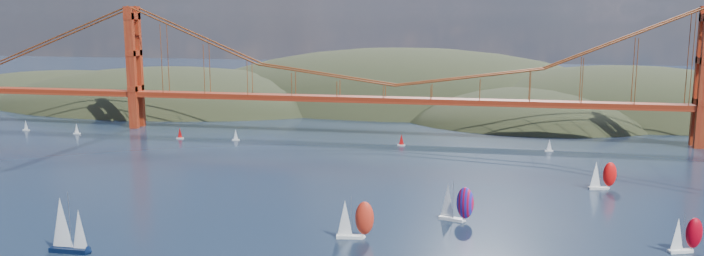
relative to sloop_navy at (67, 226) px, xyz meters
name	(u,v)px	position (x,y,z in m)	size (l,w,h in m)	color
headlands	(498,129)	(98.28, 253.76, -18.65)	(725.00, 225.00, 96.00)	black
bridge	(392,61)	(51.58, 155.48, 26.04)	(552.00, 12.00, 55.00)	maroon
sloop_navy	(67,226)	(0.00, 0.00, 0.00)	(8.99, 5.06, 14.03)	black
racer_0	(354,219)	(61.16, 21.60, -1.32)	(9.14, 4.29, 10.31)	white
racer_1	(685,234)	(135.58, 26.55, -1.94)	(8.05, 5.29, 9.00)	white
racer_3	(602,175)	(126.12, 80.27, -1.70)	(8.48, 4.66, 9.50)	silver
racer_rwb	(456,202)	(84.15, 39.96, -1.21)	(9.42, 5.90, 10.54)	white
distant_boat_0	(26,125)	(-111.19, 137.15, -3.78)	(3.00, 2.00, 4.70)	silver
distant_boat_1	(77,129)	(-83.90, 133.81, -3.78)	(3.00, 2.00, 4.70)	silver
distant_boat_2	(180,133)	(-34.78, 132.03, -3.78)	(3.00, 2.00, 4.70)	silver
distant_boat_3	(236,135)	(-10.43, 132.96, -3.78)	(3.00, 2.00, 4.70)	silver
distant_boat_8	(549,145)	(115.26, 134.89, -3.78)	(3.00, 2.00, 4.70)	silver
distant_boat_9	(401,140)	(58.41, 135.11, -3.78)	(3.00, 2.00, 4.70)	silver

